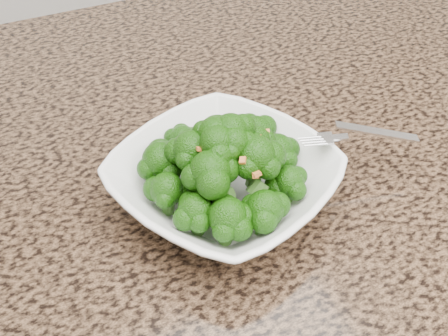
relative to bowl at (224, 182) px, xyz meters
name	(u,v)px	position (x,y,z in m)	size (l,w,h in m)	color
granite_counter	(240,181)	(0.04, 0.04, -0.04)	(1.64, 1.04, 0.03)	brown
bowl	(224,182)	(0.00, 0.00, 0.00)	(0.24, 0.24, 0.06)	white
broccoli_pile	(224,135)	(0.00, 0.00, 0.07)	(0.21, 0.21, 0.08)	#194F09
garlic_topping	(224,103)	(0.00, 0.00, 0.11)	(0.13, 0.13, 0.01)	orange
fork	(342,137)	(0.14, -0.02, 0.03)	(0.17, 0.03, 0.01)	silver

